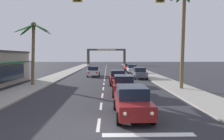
{
  "coord_description": "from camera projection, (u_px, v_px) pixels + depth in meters",
  "views": [
    {
      "loc": [
        0.44,
        -9.15,
        3.37
      ],
      "look_at": [
        0.81,
        8.0,
        2.2
      ],
      "focal_mm": 32.97,
      "sensor_mm": 36.0,
      "label": 1
    }
  ],
  "objects": [
    {
      "name": "sedan_third_in_queue",
      "position": [
        124.0,
        85.0,
        17.95
      ],
      "size": [
        2.04,
        4.49,
        1.68
      ],
      "color": "red",
      "rests_on": "ground"
    },
    {
      "name": "sidewalk_left",
      "position": [
        50.0,
        79.0,
        29.12
      ],
      "size": [
        3.2,
        110.0,
        0.14
      ],
      "primitive_type": "cube",
      "color": "#9E998E",
      "rests_on": "ground"
    },
    {
      "name": "sedan_parked_mid_kerb",
      "position": [
        128.0,
        67.0,
        46.78
      ],
      "size": [
        1.95,
        4.45,
        1.68
      ],
      "color": "red",
      "rests_on": "ground"
    },
    {
      "name": "sedan_fifth_in_queue",
      "position": [
        118.0,
        77.0,
        24.38
      ],
      "size": [
        1.98,
        4.46,
        1.68
      ],
      "color": "maroon",
      "rests_on": "ground"
    },
    {
      "name": "sedan_oncoming_far",
      "position": [
        94.0,
        71.0,
        34.0
      ],
      "size": [
        1.98,
        4.46,
        1.68
      ],
      "color": "silver",
      "rests_on": "ground"
    },
    {
      "name": "ground_plane",
      "position": [
        98.0,
        130.0,
        9.35
      ],
      "size": [
        220.0,
        220.0,
        0.0
      ],
      "primitive_type": "plane",
      "color": "#2D2D33"
    },
    {
      "name": "sedan_parked_nearest_kerb",
      "position": [
        139.0,
        73.0,
        30.81
      ],
      "size": [
        1.96,
        4.46,
        1.68
      ],
      "color": "#4C515B",
      "rests_on": "ground"
    },
    {
      "name": "palm_right_second",
      "position": [
        183.0,
        19.0,
        20.18
      ],
      "size": [
        3.46,
        3.07,
        10.12
      ],
      "color": "brown",
      "rests_on": "ground"
    },
    {
      "name": "sidewalk_right",
      "position": [
        159.0,
        79.0,
        29.46
      ],
      "size": [
        3.2,
        110.0,
        0.14
      ],
      "primitive_type": "cube",
      "color": "#9E998E",
      "rests_on": "ground"
    },
    {
      "name": "sedan_parked_far_kerb",
      "position": [
        132.0,
        69.0,
        40.74
      ],
      "size": [
        1.95,
        4.45,
        1.68
      ],
      "color": "silver",
      "rests_on": "ground"
    },
    {
      "name": "palm_left_second",
      "position": [
        33.0,
        39.0,
        22.88
      ],
      "size": [
        3.97,
        4.14,
        7.13
      ],
      "color": "brown",
      "rests_on": "ground"
    },
    {
      "name": "traffic_signal_mast",
      "position": [
        166.0,
        8.0,
        8.97
      ],
      "size": [
        11.04,
        0.41,
        7.49
      ],
      "color": "#2D2D33",
      "rests_on": "ground"
    },
    {
      "name": "lane_markings",
      "position": [
        107.0,
        79.0,
        29.64
      ],
      "size": [
        4.28,
        88.26,
        0.01
      ],
      "color": "silver",
      "rests_on": "ground"
    },
    {
      "name": "sedan_lead_at_stop_bar",
      "position": [
        132.0,
        101.0,
        11.51
      ],
      "size": [
        2.01,
        4.48,
        1.68
      ],
      "color": "maroon",
      "rests_on": "ground"
    },
    {
      "name": "town_gateway_arch",
      "position": [
        106.0,
        54.0,
        77.33
      ],
      "size": [
        14.54,
        0.9,
        6.07
      ],
      "color": "#423D38",
      "rests_on": "ground"
    }
  ]
}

